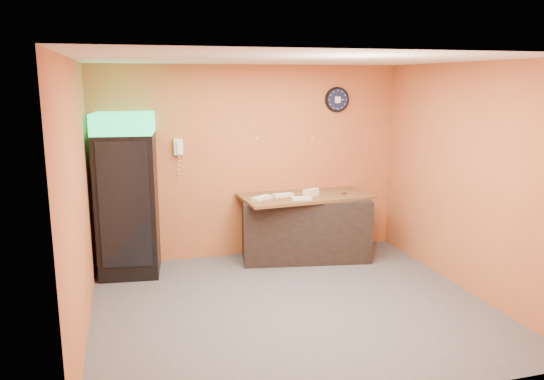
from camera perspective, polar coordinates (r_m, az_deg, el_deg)
name	(u,v)px	position (r m, az deg, el deg)	size (l,w,h in m)	color
floor	(291,306)	(6.33, 2.10, -12.35)	(4.50, 4.50, 0.00)	#47474C
back_wall	(251,162)	(7.79, -2.31, 3.02)	(4.50, 0.02, 2.80)	#BE6B35
left_wall	(78,201)	(5.64, -20.11, -1.10)	(0.02, 4.00, 2.80)	#BE6B35
right_wall	(467,179)	(6.92, 20.25, 1.17)	(0.02, 4.00, 2.80)	#BE6B35
ceiling	(293,59)	(5.78, 2.31, 13.88)	(4.50, 4.00, 0.02)	white
beverage_cooler	(128,197)	(7.26, -15.23, -0.77)	(0.84, 0.85, 2.17)	black
prep_counter	(305,228)	(7.81, 3.54, -4.07)	(1.82, 0.81, 0.91)	black
wall_clock	(337,100)	(8.09, 7.01, 9.63)	(0.37, 0.06, 0.37)	black
wall_phone	(178,147)	(7.53, -10.06, 4.58)	(0.12, 0.11, 0.23)	white
butcher_paper	(305,196)	(7.70, 3.58, -0.66)	(1.85, 0.91, 0.04)	brown
sub_roll_stack	(311,193)	(7.58, 4.21, -0.30)	(0.26, 0.18, 0.11)	beige
wrapped_sandwich_left	(262,198)	(7.37, -1.09, -0.86)	(0.31, 0.12, 0.04)	silver
wrapped_sandwich_mid	(301,198)	(7.37, 3.19, -0.90)	(0.28, 0.11, 0.04)	silver
wrapped_sandwich_right	(283,195)	(7.55, 1.20, -0.56)	(0.29, 0.11, 0.04)	silver
kitchen_tool	(306,192)	(7.75, 3.71, -0.22)	(0.05, 0.05, 0.05)	silver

